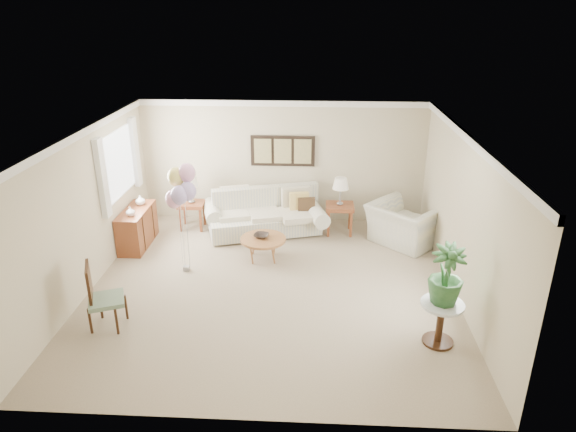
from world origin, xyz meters
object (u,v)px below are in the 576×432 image
object	(u,v)px
sofa	(265,216)
coffee_table	(263,240)
accent_chair	(101,295)
balloon_cluster	(181,188)
armchair	(404,224)

from	to	relation	value
sofa	coffee_table	xyz separation A→B (m)	(0.09, -1.22, 0.03)
sofa	coffee_table	bearing A→B (deg)	-85.85
coffee_table	accent_chair	distance (m)	3.12
coffee_table	balloon_cluster	world-z (taller)	balloon_cluster
armchair	accent_chair	distance (m)	5.74
coffee_table	accent_chair	size ratio (longest dim) A/B	0.85
sofa	balloon_cluster	world-z (taller)	balloon_cluster
sofa	balloon_cluster	size ratio (longest dim) A/B	1.38
coffee_table	balloon_cluster	distance (m)	1.83
coffee_table	balloon_cluster	size ratio (longest dim) A/B	0.43
coffee_table	armchair	bearing A→B (deg)	17.22
armchair	accent_chair	size ratio (longest dim) A/B	1.25
sofa	armchair	size ratio (longest dim) A/B	2.18
sofa	balloon_cluster	xyz separation A→B (m)	(-1.22, -1.73, 1.20)
coffee_table	accent_chair	world-z (taller)	accent_chair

